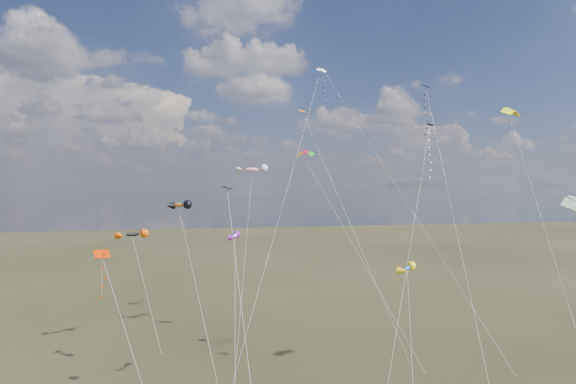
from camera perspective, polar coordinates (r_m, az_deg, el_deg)
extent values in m
cube|color=black|center=(58.20, 15.05, 11.29)|extent=(1.32, 1.32, 0.46)
cylinder|color=silver|center=(49.81, 18.30, -4.51)|extent=(2.26, 16.26, 30.44)
cube|color=navy|center=(77.46, 4.15, 13.12)|extent=(1.03, 0.99, 0.38)
cylinder|color=silver|center=(65.48, 12.77, -0.65)|extent=(12.25, 26.76, 36.39)
cube|color=#332316|center=(60.54, 24.11, -18.30)|extent=(0.10, 0.10, 0.12)
cube|color=black|center=(46.28, -6.79, 0.46)|extent=(1.15, 1.17, 0.30)
cylinder|color=silver|center=(39.84, -5.04, -13.76)|extent=(0.62, 15.61, 19.54)
cube|color=#BD2700|center=(42.13, -19.98, -6.47)|extent=(1.41, 1.33, 0.54)
cylinder|color=silver|center=(39.26, -16.52, -17.85)|extent=(5.55, 8.73, 14.50)
cube|color=#0B0944|center=(53.74, 15.48, 7.23)|extent=(0.74, 0.77, 0.24)
cylinder|color=silver|center=(44.39, 13.06, -8.12)|extent=(12.40, 15.07, 25.86)
cube|color=orange|center=(67.57, 1.55, 8.99)|extent=(1.09, 1.05, 0.38)
cylinder|color=silver|center=(60.95, 7.14, -4.00)|extent=(8.21, 15.45, 29.46)
cube|color=#332316|center=(58.71, 13.85, -18.87)|extent=(0.10, 0.10, 0.12)
cylinder|color=silver|center=(48.12, 27.65, -6.59)|extent=(4.43, 17.59, 27.36)
cylinder|color=silver|center=(62.10, -0.50, -0.70)|extent=(15.04, 20.12, 36.39)
cube|color=#332316|center=(54.55, -6.23, -20.42)|extent=(0.10, 0.10, 0.12)
cylinder|color=silver|center=(60.47, 7.96, -6.61)|extent=(8.74, 15.88, 24.05)
cube|color=#332316|center=(58.04, 15.19, -19.11)|extent=(0.10, 0.10, 0.12)
ellipsoid|color=black|center=(67.59, -16.89, -4.54)|extent=(3.69, 2.79, 1.14)
cylinder|color=silver|center=(65.33, -15.43, -10.73)|extent=(3.67, 6.40, 13.59)
cube|color=#332316|center=(63.90, -13.82, -17.23)|extent=(0.10, 0.10, 0.12)
ellipsoid|color=#C16918|center=(55.34, -12.06, -1.42)|extent=(2.66, 2.44, 1.03)
cylinder|color=silver|center=(49.95, -9.79, -11.88)|extent=(3.58, 13.29, 17.69)
ellipsoid|color=silver|center=(51.25, -5.92, -4.84)|extent=(1.32, 2.18, 0.74)
cylinder|color=silver|center=(48.19, -5.90, -14.13)|extent=(1.15, 8.81, 14.78)
ellipsoid|color=red|center=(70.13, -4.00, 2.51)|extent=(4.11, 2.24, 1.32)
cylinder|color=silver|center=(64.25, -4.80, -7.13)|extent=(3.88, 12.47, 21.94)
cube|color=#332316|center=(60.50, -5.77, -18.26)|extent=(0.10, 0.10, 0.12)
ellipsoid|color=blue|center=(45.99, 13.12, -8.25)|extent=(2.25, 2.24, 0.93)
cylinder|color=silver|center=(43.99, 13.57, -17.09)|extent=(2.56, 6.68, 12.58)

